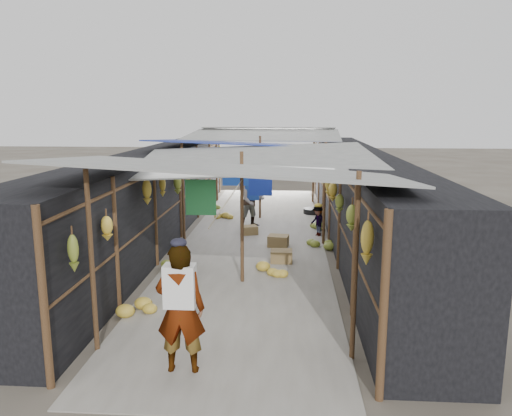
% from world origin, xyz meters
% --- Properties ---
extents(ground, '(80.00, 80.00, 0.00)m').
position_xyz_m(ground, '(0.00, 0.00, 0.00)').
color(ground, '#6B6356').
rests_on(ground, ground).
extents(aisle_slab, '(3.60, 16.00, 0.02)m').
position_xyz_m(aisle_slab, '(0.00, 6.50, 0.01)').
color(aisle_slab, '#9E998E').
rests_on(aisle_slab, ground).
extents(stall_left, '(1.40, 15.00, 2.30)m').
position_xyz_m(stall_left, '(-2.70, 6.50, 1.15)').
color(stall_left, black).
rests_on(stall_left, ground).
extents(stall_right, '(1.40, 15.00, 2.30)m').
position_xyz_m(stall_right, '(2.70, 6.50, 1.15)').
color(stall_right, black).
rests_on(stall_right, ground).
extents(crate_near, '(0.49, 0.39, 0.29)m').
position_xyz_m(crate_near, '(0.76, 4.34, 0.14)').
color(crate_near, olive).
rests_on(crate_near, ground).
extents(crate_mid, '(0.55, 0.46, 0.30)m').
position_xyz_m(crate_mid, '(0.66, 5.66, 0.15)').
color(crate_mid, olive).
rests_on(crate_mid, ground).
extents(crate_back, '(0.49, 0.45, 0.25)m').
position_xyz_m(crate_back, '(-0.16, 6.85, 0.13)').
color(crate_back, olive).
rests_on(crate_back, ground).
extents(black_basin, '(0.62, 0.62, 0.19)m').
position_xyz_m(black_basin, '(1.70, 9.81, 0.09)').
color(black_basin, black).
rests_on(black_basin, ground).
extents(vendor_elderly, '(0.65, 0.44, 1.73)m').
position_xyz_m(vendor_elderly, '(-0.46, -0.50, 0.87)').
color(vendor_elderly, silver).
rests_on(vendor_elderly, ground).
extents(shopper_blue, '(0.94, 0.86, 1.55)m').
position_xyz_m(shopper_blue, '(-0.16, 7.86, 0.78)').
color(shopper_blue, '#1F569F').
rests_on(shopper_blue, ground).
extents(vendor_seated, '(0.57, 0.63, 0.85)m').
position_xyz_m(vendor_seated, '(1.70, 6.81, 0.42)').
color(vendor_seated, '#433F3A').
rests_on(vendor_seated, ground).
extents(market_canopy, '(5.62, 15.20, 2.77)m').
position_xyz_m(market_canopy, '(0.02, 6.84, 2.41)').
color(market_canopy, brown).
rests_on(market_canopy, ground).
extents(hanging_bananas, '(3.96, 13.86, 0.76)m').
position_xyz_m(hanging_bananas, '(-0.01, 6.60, 1.64)').
color(hanging_bananas, olive).
rests_on(hanging_bananas, ground).
extents(floor_bananas, '(3.89, 9.71, 0.32)m').
position_xyz_m(floor_bananas, '(-0.28, 5.34, 0.15)').
color(floor_bananas, gold).
rests_on(floor_bananas, ground).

